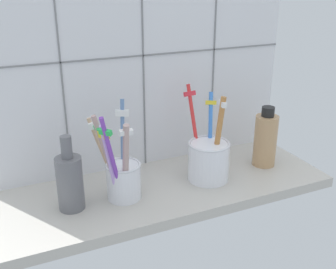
{
  "coord_description": "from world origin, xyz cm",
  "views": [
    {
      "loc": [
        -28.44,
        -63.88,
        40.8
      ],
      "look_at": [
        0.0,
        -0.89,
        12.98
      ],
      "focal_mm": 43.76,
      "sensor_mm": 36.0,
      "label": 1
    }
  ],
  "objects_px": {
    "toothbrush_cup_left": "(122,175)",
    "soap_bottle": "(266,139)",
    "ceramic_vase": "(70,181)",
    "toothbrush_cup_right": "(209,158)"
  },
  "relations": [
    {
      "from": "toothbrush_cup_left",
      "to": "soap_bottle",
      "type": "bearing_deg",
      "value": 1.61
    },
    {
      "from": "ceramic_vase",
      "to": "toothbrush_cup_left",
      "type": "bearing_deg",
      "value": -3.04
    },
    {
      "from": "toothbrush_cup_right",
      "to": "soap_bottle",
      "type": "bearing_deg",
      "value": 2.63
    },
    {
      "from": "toothbrush_cup_right",
      "to": "ceramic_vase",
      "type": "relative_size",
      "value": 1.33
    },
    {
      "from": "toothbrush_cup_right",
      "to": "soap_bottle",
      "type": "distance_m",
      "value": 0.14
    },
    {
      "from": "toothbrush_cup_left",
      "to": "toothbrush_cup_right",
      "type": "relative_size",
      "value": 0.98
    },
    {
      "from": "toothbrush_cup_right",
      "to": "soap_bottle",
      "type": "relative_size",
      "value": 1.4
    },
    {
      "from": "toothbrush_cup_right",
      "to": "ceramic_vase",
      "type": "xyz_separation_m",
      "value": [
        -0.27,
        0.0,
        0.01
      ]
    },
    {
      "from": "toothbrush_cup_left",
      "to": "ceramic_vase",
      "type": "height_order",
      "value": "toothbrush_cup_left"
    },
    {
      "from": "toothbrush_cup_left",
      "to": "soap_bottle",
      "type": "relative_size",
      "value": 1.37
    }
  ]
}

